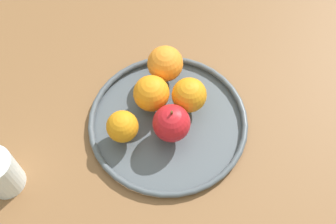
{
  "coord_description": "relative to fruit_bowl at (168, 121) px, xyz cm",
  "views": [
    {
      "loc": [
        -31.96,
        27.22,
        77.33
      ],
      "look_at": [
        0.0,
        0.0,
        4.8
      ],
      "focal_mm": 45.48,
      "sensor_mm": 36.0,
      "label": 1
    }
  ],
  "objects": [
    {
      "name": "fruit_bowl",
      "position": [
        0.0,
        0.0,
        0.0
      ],
      "size": [
        32.68,
        32.68,
        1.8
      ],
      "color": "#4F585F",
      "rests_on": "ground_plane"
    },
    {
      "name": "ground_plane",
      "position": [
        0.0,
        0.0,
        -2.92
      ],
      "size": [
        164.07,
        164.07,
        4.0
      ],
      "primitive_type": "cube",
      "color": "brown"
    },
    {
      "name": "orange_back_left",
      "position": [
        5.16,
        0.36,
        4.57
      ],
      "size": [
        7.37,
        7.37,
        7.37
      ],
      "primitive_type": "sphere",
      "color": "orange",
      "rests_on": "fruit_bowl"
    },
    {
      "name": "orange_back_right",
      "position": [
        0.14,
        -5.58,
        4.44
      ],
      "size": [
        7.11,
        7.11,
        7.11
      ],
      "primitive_type": "sphere",
      "color": "orange",
      "rests_on": "fruit_bowl"
    },
    {
      "name": "orange_front_left",
      "position": [
        3.17,
        8.86,
        4.04
      ],
      "size": [
        6.31,
        6.31,
        6.31
      ],
      "primitive_type": "sphere",
      "color": "orange",
      "rests_on": "fruit_bowl"
    },
    {
      "name": "apple",
      "position": [
        -2.65,
        1.38,
        4.59
      ],
      "size": [
        7.41,
        7.41,
        8.21
      ],
      "color": "red",
      "rests_on": "fruit_bowl"
    },
    {
      "name": "orange_front_right",
      "position": [
        8.93,
        -6.84,
        4.66
      ],
      "size": [
        7.56,
        7.56,
        7.56
      ],
      "primitive_type": "sphere",
      "color": "orange",
      "rests_on": "fruit_bowl"
    }
  ]
}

